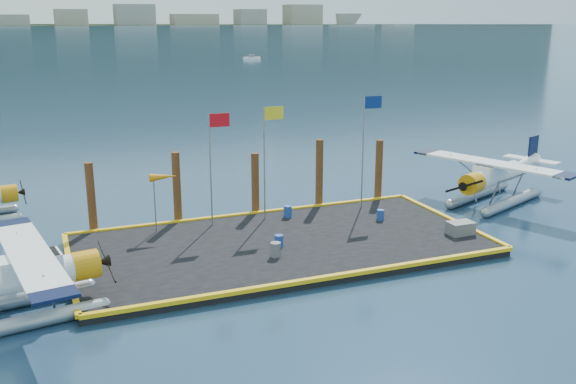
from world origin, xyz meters
name	(u,v)px	position (x,y,z in m)	size (l,w,h in m)	color
ground	(281,249)	(0.00, 0.00, 0.00)	(4000.00, 4000.00, 0.00)	navy
dock	(281,245)	(0.00, 0.00, 0.20)	(20.00, 10.00, 0.40)	black
dock_bumpers	(281,240)	(0.00, 0.00, 0.49)	(20.25, 10.25, 0.18)	#EFB50E
far_backdrop	(130,17)	(239.91, 1737.52, 9.45)	(3050.00, 2050.00, 810.00)	black
seaplane_a	(21,282)	(-11.88, -3.44, 1.50)	(8.87, 9.72, 3.44)	#979BA5
seaplane_d	(493,179)	(15.02, 2.72, 1.58)	(9.45, 9.95, 3.63)	#979BA5
drum_1	(279,241)	(-0.35, -0.64, 0.69)	(0.42, 0.42, 0.59)	#1B3C96
drum_3	(276,250)	(-0.97, -1.84, 0.74)	(0.49, 0.49, 0.69)	#5C5C61
drum_4	(380,215)	(6.37, 1.31, 0.69)	(0.40, 0.40, 0.57)	#1B3C96
drum_5	(288,211)	(1.81, 3.66, 0.72)	(0.45, 0.45, 0.64)	#1B3C96
crate	(460,228)	(9.00, -2.33, 0.73)	(1.31, 0.87, 0.66)	#5C5C61
flagpole_red	(214,152)	(-2.29, 3.80, 4.40)	(1.14, 0.08, 6.00)	gray
flagpole_yellow	(268,146)	(0.70, 3.80, 4.51)	(1.14, 0.08, 6.20)	gray
flagpole_blue	(366,135)	(6.70, 3.80, 4.69)	(1.14, 0.08, 6.50)	gray
windsock	(163,178)	(-5.03, 3.80, 3.23)	(1.40, 0.44, 3.12)	gray
piling_0	(91,200)	(-8.50, 5.40, 2.00)	(0.44, 0.44, 4.00)	#422512
piling_1	(177,190)	(-4.00, 5.40, 2.10)	(0.44, 0.44, 4.20)	#422512
piling_2	(255,186)	(0.50, 5.40, 1.90)	(0.44, 0.44, 3.80)	#422512
piling_3	(319,175)	(4.50, 5.40, 2.15)	(0.44, 0.44, 4.30)	#422512
piling_4	(379,172)	(8.50, 5.40, 2.00)	(0.44, 0.44, 4.00)	#422512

